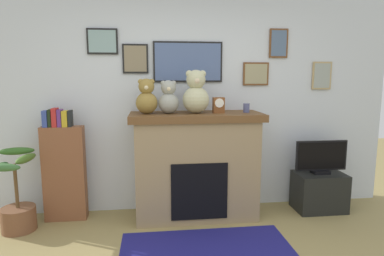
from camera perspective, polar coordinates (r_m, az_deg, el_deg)
The scene contains 11 objects.
back_wall at distance 4.10m, azimuth -1.60°, elevation 4.21°, with size 5.20×0.15×2.60m.
fireplace at distance 3.89m, azimuth 0.69°, elevation -6.34°, with size 1.50×0.63×1.23m.
bookshelf at distance 4.07m, azimuth -21.06°, elevation -6.62°, with size 0.46×0.16×1.29m.
potted_plant at distance 4.07m, azimuth -27.81°, elevation -11.36°, with size 0.46×0.51×0.88m.
tv_stand at distance 4.45m, azimuth 20.92°, elevation -10.13°, with size 0.59×0.40×0.47m, color black.
television at distance 4.33m, azimuth 21.24°, elevation -4.74°, with size 0.64×0.14×0.41m.
candle_jar at distance 3.87m, azimuth 9.29°, elevation 3.41°, with size 0.07×0.07×0.10m, color #4C517A.
mantel_clock at distance 3.79m, azimuth 4.57°, elevation 3.94°, with size 0.13×0.10×0.18m.
teddy_bear_grey at distance 3.71m, azimuth -7.78°, elevation 5.10°, with size 0.24×0.24×0.39m.
teddy_bear_tan at distance 3.72m, azimuth -4.04°, elevation 5.03°, with size 0.23×0.23×0.37m.
teddy_bear_brown at distance 3.74m, azimuth 0.67°, elevation 5.87°, with size 0.30×0.30×0.48m.
Camera 1 is at (-0.38, -2.07, 1.64)m, focal length 31.15 mm.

